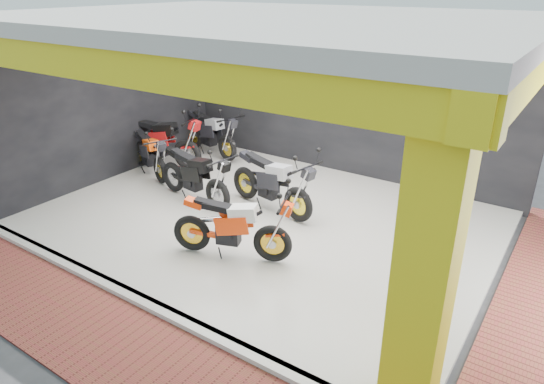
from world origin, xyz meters
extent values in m
plane|color=#2D2D30|center=(0.00, 0.00, 0.00)|extent=(80.00, 80.00, 0.00)
cube|color=silver|center=(0.00, 2.00, 0.05)|extent=(8.00, 6.00, 0.10)
cube|color=beige|center=(0.00, 2.00, 3.60)|extent=(8.40, 6.40, 0.20)
cube|color=black|center=(0.00, 5.10, 1.75)|extent=(8.20, 0.20, 3.50)
cube|color=black|center=(-4.10, 2.00, 1.75)|extent=(0.20, 6.20, 3.50)
cube|color=yellow|center=(3.75, -0.75, 1.75)|extent=(0.50, 0.50, 3.50)
cube|color=yellow|center=(0.00, -1.00, 3.30)|extent=(8.40, 0.30, 0.40)
cube|color=yellow|center=(4.00, 2.00, 3.30)|extent=(0.30, 6.40, 0.40)
cube|color=silver|center=(0.00, -1.02, 0.05)|extent=(8.00, 0.20, 0.10)
cube|color=maroon|center=(0.00, -1.80, 0.01)|extent=(9.00, 1.40, 0.03)
camera|label=1|loc=(4.69, -4.64, 4.18)|focal=32.00mm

